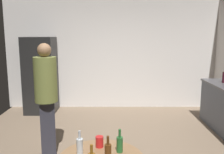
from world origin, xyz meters
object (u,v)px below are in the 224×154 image
object	(u,v)px
beer_bottle_clear	(80,146)
person_in_olive_shirt	(46,91)
refrigerator	(40,75)
wine_bottle_on_counter	(224,77)
beer_bottle_green	(120,144)
plastic_cup_red	(99,142)
beer_bottle_brown	(108,152)

from	to	relation	value
beer_bottle_clear	person_in_olive_shirt	world-z (taller)	person_in_olive_shirt
refrigerator	wine_bottle_on_counter	distance (m)	4.06
beer_bottle_green	person_in_olive_shirt	xyz separation A→B (m)	(-1.07, 1.39, 0.20)
beer_bottle_clear	plastic_cup_red	xyz separation A→B (m)	(0.18, 0.15, -0.03)
beer_bottle_clear	refrigerator	bearing A→B (deg)	111.36
wine_bottle_on_counter	person_in_olive_shirt	world-z (taller)	person_in_olive_shirt
refrigerator	plastic_cup_red	xyz separation A→B (m)	(1.58, -3.43, -0.11)
wine_bottle_on_counter	person_in_olive_shirt	distance (m)	3.46
wine_bottle_on_counter	beer_bottle_clear	world-z (taller)	wine_bottle_on_counter
refrigerator	beer_bottle_green	size ratio (longest dim) A/B	7.83
beer_bottle_clear	plastic_cup_red	size ratio (longest dim) A/B	2.09
beer_bottle_green	beer_bottle_brown	bearing A→B (deg)	-124.50
refrigerator	beer_bottle_clear	bearing A→B (deg)	-68.64
beer_bottle_clear	person_in_olive_shirt	xyz separation A→B (m)	(-0.69, 1.43, 0.20)
refrigerator	person_in_olive_shirt	distance (m)	2.27
wine_bottle_on_counter	beer_bottle_clear	xyz separation A→B (m)	(-2.55, -2.65, -0.20)
beer_bottle_brown	beer_bottle_green	distance (m)	0.19
refrigerator	beer_bottle_green	world-z (taller)	refrigerator
beer_bottle_brown	refrigerator	bearing A→B (deg)	114.27
refrigerator	plastic_cup_red	distance (m)	3.78
beer_bottle_green	beer_bottle_clear	xyz separation A→B (m)	(-0.38, -0.04, 0.00)
refrigerator	beer_bottle_green	distance (m)	3.96
person_in_olive_shirt	refrigerator	bearing A→B (deg)	-178.16
beer_bottle_brown	plastic_cup_red	xyz separation A→B (m)	(-0.09, 0.27, -0.03)
beer_bottle_clear	person_in_olive_shirt	size ratio (longest dim) A/B	0.13
beer_bottle_brown	person_in_olive_shirt	distance (m)	1.83
beer_bottle_clear	beer_bottle_green	bearing A→B (deg)	5.91
wine_bottle_on_counter	beer_bottle_clear	bearing A→B (deg)	-133.90
beer_bottle_green	person_in_olive_shirt	bearing A→B (deg)	127.56
person_in_olive_shirt	wine_bottle_on_counter	bearing A→B (deg)	94.24
beer_bottle_green	beer_bottle_clear	world-z (taller)	same
refrigerator	beer_bottle_brown	world-z (taller)	refrigerator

